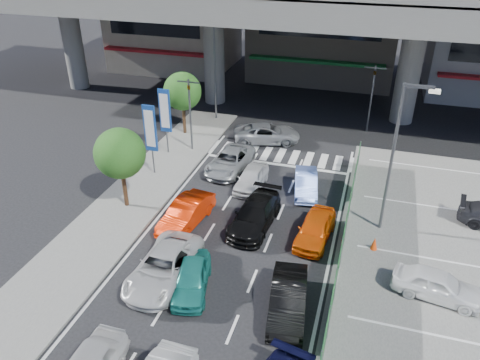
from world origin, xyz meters
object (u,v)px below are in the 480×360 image
(hatch_black_mid_right, at_px, (288,299))
(parked_sedan_white, at_px, (437,285))
(street_lamp_left, at_px, (217,62))
(crossing_wagon_silver, at_px, (267,133))
(tree_far, at_px, (182,91))
(traffic_light_right, at_px, (374,82))
(wagon_silver_front_left, at_px, (230,161))
(signboard_near, at_px, (150,130))
(taxi_orange_right, at_px, (315,229))
(taxi_orange_left, at_px, (186,213))
(street_lamp_right, at_px, (397,148))
(sedan_black_mid, at_px, (255,215))
(sedan_white_front_mid, at_px, (251,178))
(signboard_far, at_px, (165,113))
(sedan_white_mid_left, at_px, (164,267))
(kei_truck_front_right, at_px, (306,183))
(traffic_cone, at_px, (374,243))
(taxi_teal_mid, at_px, (192,278))
(traffic_light_left, at_px, (189,97))
(tree_near, at_px, (120,154))

(hatch_black_mid_right, xyz_separation_m, parked_sedan_white, (6.00, 2.74, 0.01))
(street_lamp_left, xyz_separation_m, crossing_wagon_silver, (4.87, -3.06, -4.10))
(street_lamp_left, bearing_deg, tree_far, -112.84)
(traffic_light_right, bearing_deg, wagon_silver_front_left, -132.29)
(signboard_near, bearing_deg, taxi_orange_right, -19.91)
(taxi_orange_left, xyz_separation_m, wagon_silver_front_left, (0.32, 6.58, -0.04))
(street_lamp_left, bearing_deg, signboard_near, -94.99)
(street_lamp_right, distance_m, sedan_black_mid, 7.97)
(tree_far, bearing_deg, sedan_white_front_mid, -41.73)
(signboard_far, distance_m, wagon_silver_front_left, 5.55)
(street_lamp_left, xyz_separation_m, signboard_near, (-0.87, -10.01, -1.71))
(street_lamp_right, bearing_deg, taxi_orange_right, -149.32)
(tree_far, relative_size, sedan_white_mid_left, 0.97)
(sedan_black_mid, bearing_deg, taxi_orange_left, -162.11)
(sedan_black_mid, bearing_deg, kei_truck_front_right, 68.36)
(taxi_orange_right, bearing_deg, kei_truck_front_right, 111.17)
(signboard_far, relative_size, traffic_cone, 7.05)
(taxi_orange_right, xyz_separation_m, wagon_silver_front_left, (-6.52, 5.97, -0.02))
(taxi_orange_left, relative_size, sedan_black_mid, 0.88)
(signboard_near, xyz_separation_m, hatch_black_mid_right, (10.72, -9.39, -2.37))
(signboard_near, bearing_deg, taxi_teal_mid, -55.58)
(sedan_black_mid, bearing_deg, traffic_light_left, 134.76)
(sedan_white_mid_left, relative_size, parked_sedan_white, 1.31)
(tree_far, height_order, crossing_wagon_silver, tree_far)
(street_lamp_right, relative_size, hatch_black_mid_right, 1.91)
(tree_near, distance_m, sedan_white_front_mid, 8.02)
(tree_near, xyz_separation_m, sedan_white_front_mid, (6.24, 4.22, -2.76))
(taxi_teal_mid, bearing_deg, taxi_orange_left, 101.76)
(tree_far, bearing_deg, taxi_orange_left, -66.76)
(signboard_near, distance_m, wagon_silver_front_left, 5.47)
(tree_near, distance_m, crossing_wagon_silver, 12.56)
(sedan_white_front_mid, relative_size, traffic_cone, 5.52)
(traffic_light_right, xyz_separation_m, tree_far, (-13.30, -4.50, -0.55))
(tree_far, distance_m, wagon_silver_front_left, 7.34)
(signboard_far, distance_m, taxi_teal_mid, 14.23)
(hatch_black_mid_right, distance_m, kei_truck_front_right, 10.01)
(taxi_orange_right, relative_size, sedan_white_front_mid, 1.06)
(signboard_near, height_order, taxi_orange_left, signboard_near)
(street_lamp_right, relative_size, tree_far, 1.67)
(tree_far, height_order, sedan_black_mid, tree_far)
(taxi_orange_left, relative_size, taxi_orange_right, 1.08)
(street_lamp_left, bearing_deg, signboard_far, -100.31)
(traffic_light_right, distance_m, crossing_wagon_silver, 8.69)
(tree_far, distance_m, taxi_teal_mid, 17.47)
(kei_truck_front_right, bearing_deg, crossing_wagon_silver, 111.60)
(crossing_wagon_silver, bearing_deg, street_lamp_right, -153.26)
(sedan_white_mid_left, xyz_separation_m, kei_truck_front_right, (4.86, 9.55, -0.08))
(traffic_light_left, height_order, signboard_far, traffic_light_left)
(taxi_orange_left, bearing_deg, traffic_light_right, 68.74)
(street_lamp_left, bearing_deg, traffic_cone, -46.90)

